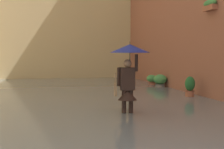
# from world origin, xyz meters

# --- Properties ---
(ground_plane) EXTENTS (60.00, 60.00, 0.00)m
(ground_plane) POSITION_xyz_m (0.00, -9.49, 0.00)
(ground_plane) COLOR #605B56
(flood_water) EXTENTS (9.05, 24.99, 0.19)m
(flood_water) POSITION_xyz_m (0.00, -9.49, 0.09)
(flood_water) COLOR slate
(flood_water) RESTS_ON ground_plane
(person_wading) EXTENTS (1.04, 1.04, 2.04)m
(person_wading) POSITION_xyz_m (-0.62, -6.19, 1.43)
(person_wading) COLOR #4C4233
(person_wading) RESTS_ON ground_plane
(potted_plant_far_left) EXTENTS (0.52, 0.52, 0.68)m
(potted_plant_far_left) POSITION_xyz_m (-3.81, -13.69, 0.40)
(potted_plant_far_left) COLOR brown
(potted_plant_far_left) RESTS_ON ground_plane
(potted_plant_mid_left) EXTENTS (0.36, 0.36, 0.91)m
(potted_plant_mid_left) POSITION_xyz_m (-3.65, -8.98, 0.48)
(potted_plant_mid_left) COLOR #9E563D
(potted_plant_mid_left) RESTS_ON ground_plane
(potted_plant_near_left) EXTENTS (0.63, 0.63, 0.77)m
(potted_plant_near_left) POSITION_xyz_m (-3.81, -12.50, 0.44)
(potted_plant_near_left) COLOR #66605B
(potted_plant_near_left) RESTS_ON ground_plane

